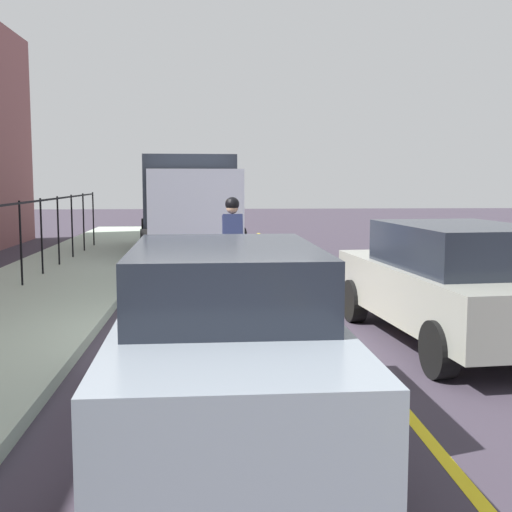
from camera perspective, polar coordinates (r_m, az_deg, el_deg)
name	(u,v)px	position (r m, az deg, el deg)	size (l,w,h in m)	color
ground_plane	(227,342)	(9.13, -2.41, -7.18)	(80.00, 80.00, 0.00)	#38313D
lane_line_centre	(346,340)	(9.29, 7.57, -6.96)	(36.00, 0.12, 0.01)	yellow
cyclist_lead	(233,247)	(12.50, -1.98, 0.77)	(1.71, 0.38, 1.83)	black
patrol_sedan	(455,282)	(9.22, 16.31, -2.08)	(4.56, 2.28, 1.58)	#97998E
parked_sedan_rear	(226,334)	(5.89, -2.52, -6.58)	(4.44, 2.01, 1.58)	#87929E
box_truck_background	(187,201)	(19.01, -5.81, 4.64)	(6.90, 3.05, 2.78)	#222731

